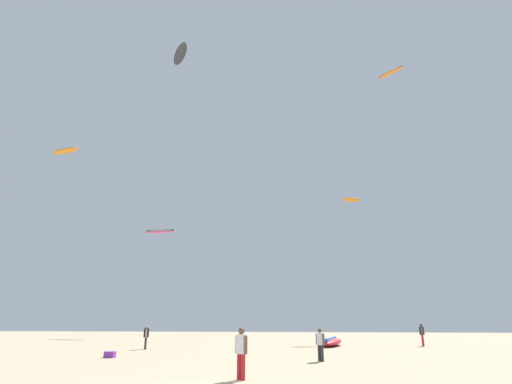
{
  "coord_description": "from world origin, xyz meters",
  "views": [
    {
      "loc": [
        3.0,
        -11.37,
        1.97
      ],
      "look_at": [
        0.0,
        15.16,
        10.57
      ],
      "focal_mm": 27.89,
      "sensor_mm": 36.0,
      "label": 1
    }
  ],
  "objects_px": {
    "kite_grounded_near": "(331,342)",
    "kite_aloft_1": "(391,73)",
    "person_left": "(422,333)",
    "kite_aloft_0": "(352,200)",
    "person_foreground": "(241,349)",
    "kite_aloft_2": "(160,232)",
    "person_midground": "(320,342)",
    "kite_aloft_3": "(180,54)",
    "kite_aloft_4": "(65,151)",
    "cooler_box": "(110,355)",
    "person_right": "(146,335)"
  },
  "relations": [
    {
      "from": "kite_grounded_near",
      "to": "kite_aloft_1",
      "type": "relative_size",
      "value": 2.82
    },
    {
      "from": "person_midground",
      "to": "kite_aloft_2",
      "type": "relative_size",
      "value": 0.35
    },
    {
      "from": "person_midground",
      "to": "kite_grounded_near",
      "type": "bearing_deg",
      "value": 31.14
    },
    {
      "from": "person_midground",
      "to": "person_left",
      "type": "bearing_deg",
      "value": 4.23
    },
    {
      "from": "person_foreground",
      "to": "kite_aloft_1",
      "type": "height_order",
      "value": "kite_aloft_1"
    },
    {
      "from": "person_foreground",
      "to": "person_midground",
      "type": "height_order",
      "value": "person_foreground"
    },
    {
      "from": "person_midground",
      "to": "cooler_box",
      "type": "xyz_separation_m",
      "value": [
        -11.37,
        0.82,
        -0.75
      ]
    },
    {
      "from": "cooler_box",
      "to": "kite_aloft_2",
      "type": "bearing_deg",
      "value": 106.18
    },
    {
      "from": "kite_grounded_near",
      "to": "person_foreground",
      "type": "bearing_deg",
      "value": -102.7
    },
    {
      "from": "cooler_box",
      "to": "kite_aloft_3",
      "type": "bearing_deg",
      "value": 89.85
    },
    {
      "from": "person_right",
      "to": "kite_aloft_2",
      "type": "height_order",
      "value": "kite_aloft_2"
    },
    {
      "from": "kite_aloft_0",
      "to": "kite_aloft_4",
      "type": "xyz_separation_m",
      "value": [
        -25.95,
        -14.64,
        0.93
      ]
    },
    {
      "from": "kite_aloft_2",
      "to": "kite_aloft_4",
      "type": "distance_m",
      "value": 22.27
    },
    {
      "from": "cooler_box",
      "to": "kite_aloft_1",
      "type": "xyz_separation_m",
      "value": [
        17.8,
        4.48,
        19.63
      ]
    },
    {
      "from": "kite_grounded_near",
      "to": "person_left",
      "type": "bearing_deg",
      "value": 6.16
    },
    {
      "from": "person_left",
      "to": "person_midground",
      "type": "bearing_deg",
      "value": 69.54
    },
    {
      "from": "person_right",
      "to": "kite_aloft_3",
      "type": "xyz_separation_m",
      "value": [
        0.5,
        1.59,
        24.61
      ]
    },
    {
      "from": "person_foreground",
      "to": "kite_aloft_0",
      "type": "height_order",
      "value": "kite_aloft_0"
    },
    {
      "from": "kite_aloft_4",
      "to": "kite_grounded_near",
      "type": "bearing_deg",
      "value": 10.86
    },
    {
      "from": "kite_aloft_0",
      "to": "kite_aloft_1",
      "type": "relative_size",
      "value": 1.12
    },
    {
      "from": "person_foreground",
      "to": "kite_grounded_near",
      "type": "xyz_separation_m",
      "value": [
        4.31,
        19.1,
        -0.68
      ]
    },
    {
      "from": "person_left",
      "to": "kite_aloft_0",
      "type": "bearing_deg",
      "value": -58.27
    },
    {
      "from": "person_right",
      "to": "kite_aloft_3",
      "type": "bearing_deg",
      "value": -126.76
    },
    {
      "from": "person_foreground",
      "to": "kite_aloft_2",
      "type": "bearing_deg",
      "value": -117.02
    },
    {
      "from": "person_left",
      "to": "kite_aloft_3",
      "type": "height_order",
      "value": "kite_aloft_3"
    },
    {
      "from": "kite_aloft_0",
      "to": "person_left",
      "type": "bearing_deg",
      "value": -70.74
    },
    {
      "from": "kite_aloft_3",
      "to": "kite_aloft_4",
      "type": "relative_size",
      "value": 1.2
    },
    {
      "from": "person_midground",
      "to": "kite_aloft_1",
      "type": "relative_size",
      "value": 0.78
    },
    {
      "from": "person_left",
      "to": "kite_grounded_near",
      "type": "bearing_deg",
      "value": 18.64
    },
    {
      "from": "person_foreground",
      "to": "person_left",
      "type": "bearing_deg",
      "value": -171.67
    },
    {
      "from": "kite_grounded_near",
      "to": "kite_aloft_2",
      "type": "distance_m",
      "value": 30.72
    },
    {
      "from": "person_right",
      "to": "kite_grounded_near",
      "type": "bearing_deg",
      "value": -177.68
    },
    {
      "from": "person_left",
      "to": "kite_aloft_3",
      "type": "xyz_separation_m",
      "value": [
        -19.86,
        -4.36,
        24.56
      ]
    },
    {
      "from": "person_midground",
      "to": "kite_grounded_near",
      "type": "relative_size",
      "value": 0.28
    },
    {
      "from": "person_midground",
      "to": "kite_aloft_0",
      "type": "distance_m",
      "value": 27.26
    },
    {
      "from": "person_foreground",
      "to": "cooler_box",
      "type": "relative_size",
      "value": 3.05
    },
    {
      "from": "kite_aloft_0",
      "to": "kite_aloft_3",
      "type": "xyz_separation_m",
      "value": [
        -16.5,
        -13.98,
        10.55
      ]
    },
    {
      "from": "person_midground",
      "to": "kite_aloft_3",
      "type": "relative_size",
      "value": 0.43
    },
    {
      "from": "kite_grounded_near",
      "to": "kite_aloft_3",
      "type": "distance_m",
      "value": 28.46
    },
    {
      "from": "person_left",
      "to": "kite_aloft_2",
      "type": "xyz_separation_m",
      "value": [
        -28.42,
        17.1,
        12.52
      ]
    },
    {
      "from": "kite_grounded_near",
      "to": "kite_aloft_3",
      "type": "xyz_separation_m",
      "value": [
        -12.66,
        -3.58,
        25.24
      ]
    },
    {
      "from": "kite_grounded_near",
      "to": "kite_aloft_1",
      "type": "height_order",
      "value": "kite_aloft_1"
    },
    {
      "from": "person_foreground",
      "to": "kite_aloft_0",
      "type": "bearing_deg",
      "value": -157.03
    },
    {
      "from": "person_left",
      "to": "cooler_box",
      "type": "relative_size",
      "value": 3.01
    },
    {
      "from": "person_foreground",
      "to": "kite_aloft_3",
      "type": "height_order",
      "value": "kite_aloft_3"
    },
    {
      "from": "person_left",
      "to": "kite_aloft_1",
      "type": "bearing_deg",
      "value": 87.59
    },
    {
      "from": "person_foreground",
      "to": "kite_aloft_2",
      "type": "xyz_separation_m",
      "value": [
        -16.91,
        36.97,
        12.51
      ]
    },
    {
      "from": "kite_aloft_3",
      "to": "person_midground",
      "type": "bearing_deg",
      "value": -37.71
    },
    {
      "from": "kite_grounded_near",
      "to": "kite_aloft_2",
      "type": "bearing_deg",
      "value": 139.88
    },
    {
      "from": "kite_aloft_1",
      "to": "kite_aloft_4",
      "type": "bearing_deg",
      "value": 174.09
    }
  ]
}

